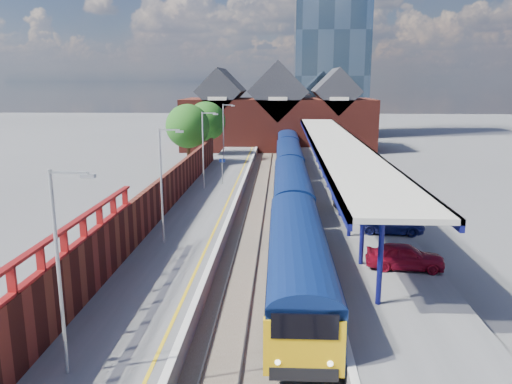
% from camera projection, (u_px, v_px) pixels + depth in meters
% --- Properties ---
extents(ground, '(240.00, 240.00, 0.00)m').
position_uv_depth(ground, '(275.00, 183.00, 53.82)').
color(ground, '#5B5B5E').
rests_on(ground, ground).
extents(ballast_bed, '(6.00, 76.00, 0.06)m').
position_uv_depth(ballast_bed, '(274.00, 204.00, 44.06)').
color(ballast_bed, '#473D33').
rests_on(ballast_bed, ground).
extents(rails, '(4.51, 76.00, 0.14)m').
position_uv_depth(rails, '(274.00, 204.00, 44.04)').
color(rails, slate).
rests_on(rails, ground).
extents(left_platform, '(5.00, 76.00, 1.00)m').
position_uv_depth(left_platform, '(212.00, 199.00, 44.24)').
color(left_platform, '#565659').
rests_on(left_platform, ground).
extents(right_platform, '(6.00, 76.00, 1.00)m').
position_uv_depth(right_platform, '(342.00, 200.00, 43.65)').
color(right_platform, '#565659').
rests_on(right_platform, ground).
extents(coping_left, '(0.30, 76.00, 0.05)m').
position_uv_depth(coping_left, '(238.00, 193.00, 44.00)').
color(coping_left, silver).
rests_on(coping_left, left_platform).
extents(coping_right, '(0.30, 76.00, 0.05)m').
position_uv_depth(coping_right, '(310.00, 194.00, 43.69)').
color(coping_right, silver).
rests_on(coping_right, right_platform).
extents(yellow_line, '(0.14, 76.00, 0.01)m').
position_uv_depth(yellow_line, '(231.00, 193.00, 44.04)').
color(yellow_line, yellow).
rests_on(yellow_line, left_platform).
extents(train, '(2.92, 65.92, 3.45)m').
position_uv_depth(train, '(290.00, 170.00, 48.94)').
color(train, '#0B1D50').
rests_on(train, ground).
extents(canopy, '(4.50, 52.00, 4.48)m').
position_uv_depth(canopy, '(336.00, 143.00, 44.55)').
color(canopy, '#0E1054').
rests_on(canopy, right_platform).
extents(lamp_post_a, '(1.48, 0.18, 7.00)m').
position_uv_depth(lamp_post_a, '(62.00, 262.00, 16.01)').
color(lamp_post_a, '#A5A8AA').
rests_on(lamp_post_a, left_platform).
extents(lamp_post_b, '(1.48, 0.18, 7.00)m').
position_uv_depth(lamp_post_b, '(163.00, 179.00, 29.66)').
color(lamp_post_b, '#A5A8AA').
rests_on(lamp_post_b, left_platform).
extents(lamp_post_c, '(1.48, 0.18, 7.00)m').
position_uv_depth(lamp_post_c, '(204.00, 145.00, 45.26)').
color(lamp_post_c, '#A5A8AA').
rests_on(lamp_post_c, left_platform).
extents(lamp_post_d, '(1.48, 0.18, 7.00)m').
position_uv_depth(lamp_post_d, '(224.00, 129.00, 60.86)').
color(lamp_post_d, '#A5A8AA').
rests_on(lamp_post_d, left_platform).
extents(platform_sign, '(0.55, 0.08, 2.50)m').
position_uv_depth(platform_sign, '(222.00, 167.00, 47.64)').
color(platform_sign, '#A5A8AA').
rests_on(platform_sign, left_platform).
extents(brick_wall, '(0.35, 50.00, 3.86)m').
position_uv_depth(brick_wall, '(165.00, 193.00, 37.65)').
color(brick_wall, '#5A1E17').
rests_on(brick_wall, left_platform).
extents(station_building, '(30.00, 12.12, 13.78)m').
position_uv_depth(station_building, '(278.00, 115.00, 79.94)').
color(station_building, '#5A1E17').
rests_on(station_building, ground).
extents(glass_tower, '(14.20, 14.20, 40.30)m').
position_uv_depth(glass_tower, '(331.00, 32.00, 97.69)').
color(glass_tower, '#445F75').
rests_on(glass_tower, ground).
extents(tree_near, '(5.20, 5.20, 8.10)m').
position_uv_depth(tree_near, '(189.00, 127.00, 58.94)').
color(tree_near, '#382314').
rests_on(tree_near, ground).
extents(tree_far, '(5.20, 5.20, 8.10)m').
position_uv_depth(tree_far, '(207.00, 122.00, 66.69)').
color(tree_far, '#382314').
rests_on(tree_far, ground).
extents(parked_car_red, '(4.17, 2.04, 1.37)m').
position_uv_depth(parked_car_red, '(405.00, 256.00, 26.17)').
color(parked_car_red, maroon).
rests_on(parked_car_red, right_platform).
extents(parked_car_silver, '(4.82, 2.85, 1.50)m').
position_uv_depth(parked_car_silver, '(368.00, 195.00, 40.16)').
color(parked_car_silver, '#AAAAAF').
rests_on(parked_car_silver, right_platform).
extents(parked_car_dark, '(4.54, 2.04, 1.29)m').
position_uv_depth(parked_car_dark, '(362.00, 201.00, 38.31)').
color(parked_car_dark, black).
rests_on(parked_car_dark, right_platform).
extents(parked_car_blue, '(4.36, 2.41, 1.15)m').
position_uv_depth(parked_car_blue, '(392.00, 224.00, 32.46)').
color(parked_car_blue, navy).
rests_on(parked_car_blue, right_platform).
extents(relay_cabinet, '(0.89, 1.04, 1.00)m').
position_uv_depth(relay_cabinet, '(305.00, 318.00, 21.89)').
color(relay_cabinet, '#A7AAAC').
rests_on(relay_cabinet, ground).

